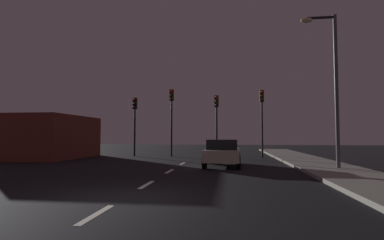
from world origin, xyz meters
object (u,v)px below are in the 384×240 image
at_px(traffic_signal_center_left, 172,110).
at_px(traffic_signal_center_right, 217,114).
at_px(traffic_signal_far_right, 262,110).
at_px(street_lamp_right, 331,77).
at_px(traffic_signal_far_left, 135,115).
at_px(car_stopped_ahead, 223,152).

bearing_deg(traffic_signal_center_left, traffic_signal_center_right, -0.02).
relative_size(traffic_signal_center_left, traffic_signal_center_right, 1.11).
height_order(traffic_signal_far_right, street_lamp_right, street_lamp_right).
xyz_separation_m(traffic_signal_far_left, traffic_signal_far_right, (10.01, 0.00, 0.28)).
distance_m(traffic_signal_far_left, traffic_signal_center_right, 6.57).
bearing_deg(traffic_signal_center_right, traffic_signal_far_left, -180.00).
height_order(traffic_signal_center_left, traffic_signal_center_right, traffic_signal_center_left).
height_order(traffic_signal_center_left, traffic_signal_far_right, traffic_signal_center_left).
relative_size(traffic_signal_center_right, traffic_signal_far_right, 0.93).
relative_size(traffic_signal_far_left, traffic_signal_far_right, 0.92).
xyz_separation_m(traffic_signal_center_right, street_lamp_right, (5.80, -8.32, 1.08)).
height_order(traffic_signal_center_right, car_stopped_ahead, traffic_signal_center_right).
distance_m(traffic_signal_far_left, traffic_signal_far_right, 10.01).
bearing_deg(traffic_signal_center_left, traffic_signal_far_left, -179.98).
bearing_deg(traffic_signal_far_right, car_stopped_ahead, -112.60).
height_order(traffic_signal_center_left, street_lamp_right, street_lamp_right).
xyz_separation_m(traffic_signal_center_right, car_stopped_ahead, (0.62, -6.79, -2.61)).
xyz_separation_m(traffic_signal_center_left, car_stopped_ahead, (4.18, -6.79, -2.96)).
height_order(traffic_signal_far_left, traffic_signal_center_right, traffic_signal_center_right).
xyz_separation_m(traffic_signal_center_left, traffic_signal_center_right, (3.56, -0.00, -0.35)).
relative_size(traffic_signal_far_left, traffic_signal_center_left, 0.88).
bearing_deg(car_stopped_ahead, street_lamp_right, -16.42).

